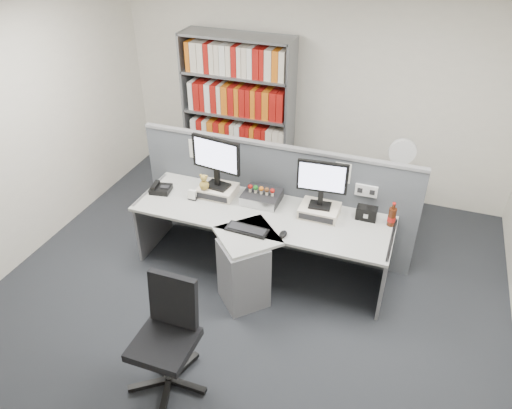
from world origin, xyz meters
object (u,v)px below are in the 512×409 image
at_px(desk_phone, 160,189).
at_px(desk_fan, 402,155).
at_px(mouse, 283,234).
at_px(office_chair, 168,333).
at_px(keyboard, 247,230).
at_px(speaker, 367,213).
at_px(desk, 254,246).
at_px(monitor_right, 322,180).
at_px(filing_cabinet, 393,205).
at_px(cola_bottle, 392,217).
at_px(desktop_pc, 262,197).
at_px(monitor_left, 216,159).
at_px(desk_calendar, 193,195).
at_px(shelving_unit, 238,116).

relative_size(desk_phone, desk_fan, 0.48).
distance_m(mouse, office_chair, 1.40).
xyz_separation_m(keyboard, speaker, (1.03, 0.59, 0.05)).
relative_size(desk, desk_phone, 10.92).
bearing_deg(desk, monitor_right, 34.93).
height_order(desk_phone, filing_cabinet, desk_phone).
relative_size(monitor_right, cola_bottle, 1.95).
distance_m(keyboard, office_chair, 1.26).
relative_size(desktop_pc, mouse, 3.35).
relative_size(monitor_left, desk_calendar, 5.07).
bearing_deg(monitor_left, monitor_right, -0.01).
bearing_deg(desk_phone, speaker, 6.41).
bearing_deg(monitor_right, office_chair, -114.20).
relative_size(monitor_right, desk_phone, 2.08).
bearing_deg(mouse, keyboard, -173.42).
distance_m(desk, cola_bottle, 1.36).
bearing_deg(mouse, office_chair, -113.25).
bearing_deg(desk_phone, filing_cabinet, 26.43).
xyz_separation_m(desk, desk_phone, (-1.15, 0.23, 0.30)).
bearing_deg(office_chair, filing_cabinet, 62.51).
xyz_separation_m(desk_phone, desk_calendar, (0.39, -0.02, 0.01)).
distance_m(monitor_right, mouse, 0.64).
bearing_deg(desk, shelving_unit, 115.96).
bearing_deg(mouse, desktop_pc, 128.05).
bearing_deg(desk_phone, monitor_right, 5.14).
bearing_deg(mouse, desk_calendar, 165.16).
relative_size(desktop_pc, desk_phone, 1.58).
relative_size(shelving_unit, desk_fan, 4.01).
bearing_deg(monitor_right, speaker, 11.13).
bearing_deg(cola_bottle, monitor_right, -174.69).
bearing_deg(cola_bottle, desk_calendar, -173.23).
bearing_deg(desktop_pc, desk, -80.35).
distance_m(speaker, shelving_unit, 2.35).
relative_size(desk, mouse, 23.09).
relative_size(monitor_right, mouse, 4.39).
xyz_separation_m(desk_phone, filing_cabinet, (2.35, 1.17, -0.40)).
bearing_deg(monitor_left, desk_calendar, -140.36).
height_order(monitor_right, cola_bottle, monitor_right).
distance_m(filing_cabinet, office_chair, 3.10).
xyz_separation_m(desk_calendar, speaker, (1.76, 0.26, 0.02)).
bearing_deg(speaker, desktop_pc, -177.35).
height_order(desktop_pc, mouse, desktop_pc).
relative_size(desk, office_chair, 2.66).
bearing_deg(monitor_left, desktop_pc, 4.61).
xyz_separation_m(shelving_unit, filing_cabinet, (2.10, -0.45, -0.63)).
relative_size(keyboard, speaker, 2.06).
height_order(desktop_pc, desk_phone, desktop_pc).
bearing_deg(desktop_pc, desk_fan, 37.53).
bearing_deg(filing_cabinet, monitor_right, -122.64).
relative_size(monitor_left, desk_phone, 2.32).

